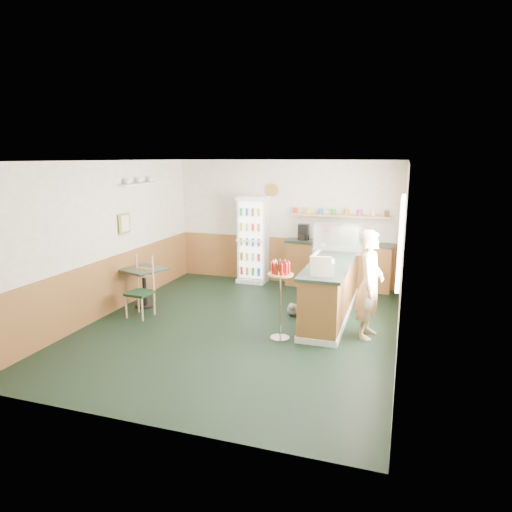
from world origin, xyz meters
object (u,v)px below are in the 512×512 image
at_px(drinks_fridge, 253,240).
at_px(shopkeeper, 370,284).
at_px(display_case, 339,238).
at_px(cash_register, 322,267).
at_px(cafe_chair, 142,285).
at_px(condiment_stand, 280,287).
at_px(cafe_table, 144,280).

height_order(drinks_fridge, shopkeeper, drinks_fridge).
height_order(drinks_fridge, display_case, drinks_fridge).
xyz_separation_m(drinks_fridge, cash_register, (2.02, -2.75, 0.15)).
xyz_separation_m(display_case, cash_register, (0.00, -1.76, -0.15)).
relative_size(drinks_fridge, cafe_chair, 1.79).
distance_m(display_case, shopkeeper, 1.75).
xyz_separation_m(condiment_stand, cafe_table, (-2.82, 0.73, -0.32)).
bearing_deg(cafe_table, cash_register, -7.17).
distance_m(drinks_fridge, cafe_table, 2.73).
relative_size(shopkeeper, cafe_chair, 1.57).
xyz_separation_m(cafe_table, cafe_chair, (0.22, -0.43, 0.04)).
bearing_deg(condiment_stand, shopkeeper, 21.74).
relative_size(drinks_fridge, display_case, 2.10).
distance_m(drinks_fridge, shopkeeper, 3.72).
relative_size(shopkeeper, cafe_table, 1.99).
bearing_deg(cafe_table, shopkeeper, -3.03).
relative_size(display_case, cafe_chair, 0.85).
height_order(shopkeeper, condiment_stand, shopkeeper).
height_order(drinks_fridge, condiment_stand, drinks_fridge).
bearing_deg(cafe_chair, shopkeeper, 8.41).
bearing_deg(drinks_fridge, display_case, -26.08).
bearing_deg(drinks_fridge, cafe_table, -120.69).
relative_size(drinks_fridge, cafe_table, 2.27).
distance_m(condiment_stand, cafe_table, 2.93).
bearing_deg(cafe_chair, display_case, 34.19).
relative_size(cash_register, cafe_table, 0.44).
bearing_deg(cash_register, shopkeeper, 8.23).
height_order(cash_register, shopkeeper, shopkeeper).
height_order(display_case, cafe_chair, display_case).
relative_size(display_case, cafe_table, 1.08).
height_order(condiment_stand, cafe_table, condiment_stand).
bearing_deg(condiment_stand, display_case, 74.30).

